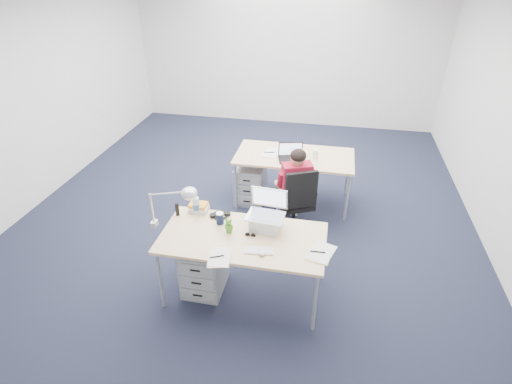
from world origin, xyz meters
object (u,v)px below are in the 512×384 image
wireless_keyboard (259,250)px  headphones (220,215)px  desk_near (243,241)px  silver_laptop (266,212)px  desk_lamp (166,206)px  book_stack (199,207)px  office_chair (295,214)px  computer_mouse (262,252)px  drawer_pedestal_near (205,267)px  water_bottle (196,205)px  seated_person (294,187)px  drawer_pedestal_far (251,183)px  sunglasses (250,235)px  far_cup (315,154)px  can_koozie (220,218)px  dark_laptop (291,152)px  cordless_phone (177,209)px  bear_figurine (229,226)px  desk_far (294,158)px

wireless_keyboard → headphones: (-0.51, 0.49, 0.01)m
desk_near → silver_laptop: (0.19, 0.18, 0.24)m
desk_near → desk_lamp: 0.81m
desk_lamp → headphones: bearing=38.2°
wireless_keyboard → book_stack: book_stack is taller
office_chair → computer_mouse: bearing=-121.6°
desk_lamp → desk_near: bearing=3.6°
drawer_pedestal_near → water_bottle: size_ratio=2.46×
silver_laptop → office_chair: bearing=83.3°
seated_person → book_stack: bearing=-153.0°
office_chair → silver_laptop: size_ratio=2.45×
drawer_pedestal_far → sunglasses: size_ratio=5.27×
water_bottle → desk_lamp: 0.38m
water_bottle → book_stack: 0.09m
drawer_pedestal_near → far_cup: size_ratio=4.88×
drawer_pedestal_near → drawer_pedestal_far: same height
can_koozie → desk_lamp: 0.54m
dark_laptop → can_koozie: bearing=-121.7°
computer_mouse → cordless_phone: bearing=142.6°
dark_laptop → far_cup: size_ratio=2.88×
drawer_pedestal_near → far_cup: bearing=62.7°
desk_near → computer_mouse: 0.32m
drawer_pedestal_near → cordless_phone: size_ratio=3.84×
desk_lamp → wireless_keyboard: bearing=-7.5°
cordless_phone → desk_lamp: size_ratio=0.28×
drawer_pedestal_near → bear_figurine: bear_figurine is taller
book_stack → can_koozie: bearing=-31.7°
drawer_pedestal_near → wireless_keyboard: bearing=-17.0°
computer_mouse → desk_lamp: (-0.98, 0.21, 0.24)m
book_stack → cordless_phone: cordless_phone is taller
silver_laptop → dark_laptop: bearing=92.4°
desk_far → desk_lamp: (-1.03, -1.92, 0.30)m
drawer_pedestal_far → bear_figurine: size_ratio=3.49×
seated_person → desk_lamp: size_ratio=2.20×
book_stack → seated_person: bearing=47.6°
desk_far → silver_laptop: 1.75m
wireless_keyboard → drawer_pedestal_far: bearing=98.2°
wireless_keyboard → can_koozie: (-0.47, 0.36, 0.06)m
desk_lamp → far_cup: (1.31, 1.91, -0.20)m
desk_far → wireless_keyboard: size_ratio=6.00×
can_koozie → cordless_phone: 0.48m
wireless_keyboard → headphones: 0.70m
headphones → water_bottle: bearing=156.6°
office_chair → can_koozie: bearing=-148.4°
computer_mouse → headphones: (-0.54, 0.52, 0.00)m
can_koozie → book_stack: can_koozie is taller
office_chair → desk_far: bearing=73.8°
dark_laptop → sunglasses: bearing=-109.3°
silver_laptop → desk_lamp: (-0.94, -0.19, 0.07)m
bear_figurine → far_cup: bear_figurine is taller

